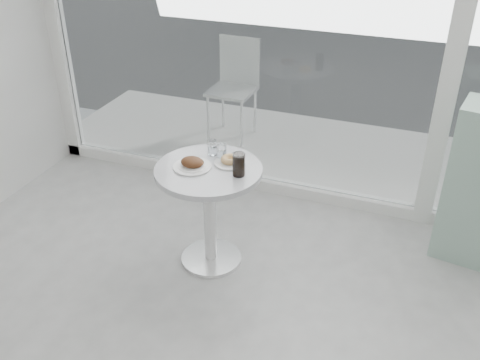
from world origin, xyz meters
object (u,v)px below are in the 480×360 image
at_px(water_tumbler_b, 221,152).
at_px(cola_glass, 239,165).
at_px(plate_donut, 230,161).
at_px(water_tumbler_a, 213,148).
at_px(patio_chair, 235,82).
at_px(plate_fritter, 193,164).
at_px(main_table, 209,196).

relative_size(water_tumbler_b, cola_glass, 0.70).
bearing_deg(plate_donut, water_tumbler_a, 154.11).
xyz_separation_m(patio_chair, water_tumbler_b, (0.61, -1.84, 0.20)).
height_order(plate_donut, water_tumbler_a, water_tumbler_a).
bearing_deg(plate_fritter, water_tumbler_a, 76.96).
relative_size(plate_donut, water_tumbler_b, 1.97).
relative_size(water_tumbler_a, cola_glass, 0.68).
height_order(plate_donut, cola_glass, cola_glass).
distance_m(plate_fritter, cola_glass, 0.32).
distance_m(plate_fritter, plate_donut, 0.25).
height_order(plate_fritter, cola_glass, cola_glass).
bearing_deg(cola_glass, main_table, 175.74).
distance_m(plate_fritter, water_tumbler_b, 0.23).
relative_size(plate_donut, cola_glass, 1.39).
distance_m(patio_chair, water_tumbler_b, 1.95).
bearing_deg(water_tumbler_a, plate_fritter, -103.04).
xyz_separation_m(water_tumbler_a, cola_glass, (0.27, -0.20, 0.03)).
bearing_deg(main_table, cola_glass, -4.26).
bearing_deg(plate_donut, water_tumbler_b, 150.28).
relative_size(patio_chair, plate_fritter, 3.88).
bearing_deg(water_tumbler_a, main_table, -75.45).
height_order(plate_fritter, water_tumbler_a, water_tumbler_a).
relative_size(plate_fritter, cola_glass, 1.65).
bearing_deg(main_table, water_tumbler_b, 78.78).
bearing_deg(patio_chair, cola_glass, -66.16).
xyz_separation_m(main_table, water_tumbler_a, (-0.05, 0.19, 0.27)).
distance_m(plate_donut, water_tumbler_a, 0.18).
distance_m(patio_chair, water_tumbler_a, 1.89).
relative_size(plate_donut, water_tumbler_a, 2.04).
xyz_separation_m(main_table, plate_fritter, (-0.10, -0.03, 0.25)).
distance_m(water_tumbler_a, cola_glass, 0.34).
bearing_deg(plate_donut, main_table, -135.72).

